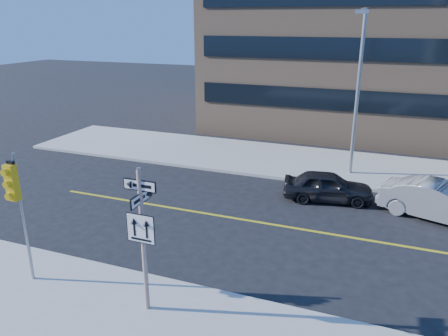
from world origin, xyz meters
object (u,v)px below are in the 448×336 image
at_px(traffic_signal, 15,193).
at_px(parked_car_a, 328,186).
at_px(sign_pole, 143,233).
at_px(streetlight_a, 358,83).
at_px(parked_car_b, 439,202).

bearing_deg(traffic_signal, parked_car_a, 53.30).
xyz_separation_m(sign_pole, streetlight_a, (4.00, 13.27, 2.32)).
bearing_deg(parked_car_b, parked_car_a, 103.79).
distance_m(traffic_signal, parked_car_b, 15.37).
relative_size(parked_car_b, streetlight_a, 0.57).
relative_size(traffic_signal, streetlight_a, 0.50).
xyz_separation_m(sign_pole, traffic_signal, (-4.00, -0.15, 0.59)).
bearing_deg(sign_pole, traffic_signal, -177.89).
bearing_deg(streetlight_a, parked_car_a, -99.87).
bearing_deg(streetlight_a, parked_car_b, -45.28).
distance_m(traffic_signal, streetlight_a, 15.72).
height_order(parked_car_b, streetlight_a, streetlight_a).
bearing_deg(streetlight_a, sign_pole, -106.77).
bearing_deg(parked_car_a, sign_pole, 150.49).
bearing_deg(traffic_signal, sign_pole, 2.11).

